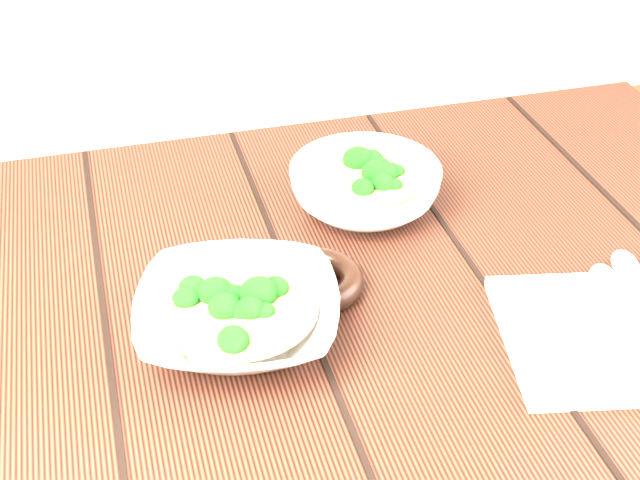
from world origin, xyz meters
TOP-DOWN VIEW (x-y plane):
  - table at (0.00, 0.00)m, footprint 1.20×0.80m
  - soup_bowl_front at (-0.09, -0.02)m, footprint 0.24×0.24m
  - soup_bowl_back at (0.10, 0.17)m, footprint 0.22×0.22m
  - trivet at (0.00, 0.03)m, footprint 0.12×0.12m
  - napkin at (0.27, -0.13)m, footprint 0.26×0.23m
  - spoon_left at (0.28, -0.09)m, footprint 0.10×0.18m
  - spoon_right at (0.32, -0.07)m, footprint 0.09×0.18m

SIDE VIEW (x-z plane):
  - table at x=0.00m, z-range 0.26..1.01m
  - napkin at x=0.27m, z-range 0.75..0.76m
  - trivet at x=0.00m, z-range 0.75..0.78m
  - spoon_left at x=0.28m, z-range 0.76..0.77m
  - spoon_right at x=0.32m, z-range 0.76..0.77m
  - soup_bowl_front at x=-0.09m, z-range 0.75..0.81m
  - soup_bowl_back at x=0.10m, z-range 0.75..0.81m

